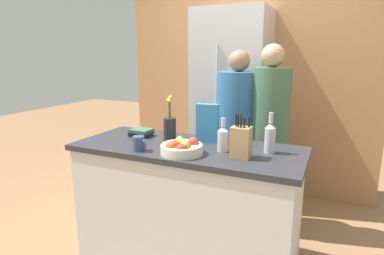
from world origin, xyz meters
TOP-DOWN VIEW (x-y plane):
  - kitchen_island at (0.00, 0.00)m, footprint 1.67×0.70m
  - back_wall_wood at (0.00, 1.60)m, footprint 2.87×0.12m
  - refrigerator at (-0.06, 1.24)m, footprint 0.74×0.63m
  - fruit_bowl at (0.05, -0.20)m, footprint 0.29×0.29m
  - knife_block at (0.43, -0.10)m, footprint 0.12×0.10m
  - flower_vase at (-0.16, 0.04)m, footprint 0.10×0.10m
  - cereal_box at (0.09, 0.16)m, footprint 0.17×0.08m
  - coffee_mug at (-0.25, -0.25)m, footprint 0.12×0.08m
  - book_stack at (-0.47, 0.11)m, footprint 0.19×0.15m
  - bottle_oil at (0.58, 0.08)m, footprint 0.07×0.07m
  - bottle_vinegar at (0.28, -0.02)m, footprint 0.08×0.08m
  - person_at_sink at (0.17, 0.69)m, footprint 0.37×0.37m
  - person_in_blue at (0.46, 0.69)m, footprint 0.33×0.33m

SIDE VIEW (x-z plane):
  - kitchen_island at x=0.00m, z-range 0.00..0.91m
  - person_at_sink at x=0.17m, z-range 0.09..1.69m
  - person_in_blue at x=0.46m, z-range 0.10..1.75m
  - book_stack at x=-0.47m, z-range 0.91..0.97m
  - fruit_bowl at x=0.05m, z-range 0.90..1.01m
  - coffee_mug at x=-0.25m, z-range 0.91..1.01m
  - bottle_vinegar at x=0.28m, z-range 0.88..1.12m
  - refrigerator at x=-0.06m, z-range 0.00..2.01m
  - knife_block at x=0.43m, z-range 0.87..1.15m
  - bottle_oil at x=0.58m, z-range 0.88..1.15m
  - flower_vase at x=-0.16m, z-range 0.84..1.20m
  - cereal_box at x=0.09m, z-range 0.91..1.20m
  - back_wall_wood at x=0.00m, z-range 0.00..2.60m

